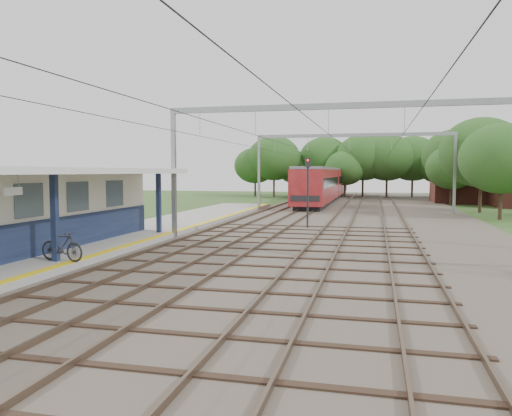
# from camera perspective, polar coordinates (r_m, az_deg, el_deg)

# --- Properties ---
(ground) EXTENTS (160.00, 160.00, 0.00)m
(ground) POSITION_cam_1_polar(r_m,az_deg,el_deg) (11.93, -15.19, -13.71)
(ground) COLOR #2D4C1E
(ground) RESTS_ON ground
(ballast_bed) EXTENTS (18.00, 90.00, 0.10)m
(ballast_bed) POSITION_cam_1_polar(r_m,az_deg,el_deg) (40.13, 11.29, -1.04)
(ballast_bed) COLOR #473D33
(ballast_bed) RESTS_ON ground
(platform) EXTENTS (5.00, 52.00, 0.35)m
(platform) POSITION_cam_1_polar(r_m,az_deg,el_deg) (27.47, -14.92, -3.21)
(platform) COLOR gray
(platform) RESTS_ON ground
(yellow_stripe) EXTENTS (0.45, 52.00, 0.01)m
(yellow_stripe) POSITION_cam_1_polar(r_m,az_deg,el_deg) (26.45, -10.63, -3.03)
(yellow_stripe) COLOR yellow
(yellow_stripe) RESTS_ON platform
(station_building) EXTENTS (3.41, 18.00, 3.40)m
(station_building) POSITION_cam_1_polar(r_m,az_deg,el_deg) (22.28, -26.77, -0.37)
(station_building) COLOR beige
(station_building) RESTS_ON platform
(canopy) EXTENTS (6.40, 20.00, 3.44)m
(canopy) POSITION_cam_1_polar(r_m,az_deg,el_deg) (20.75, -26.36, 3.76)
(canopy) COLOR #131D3C
(canopy) RESTS_ON platform
(rail_tracks) EXTENTS (11.80, 88.00, 0.15)m
(rail_tracks) POSITION_cam_1_polar(r_m,az_deg,el_deg) (40.29, 7.74, -0.80)
(rail_tracks) COLOR brown
(rail_tracks) RESTS_ON ballast_bed
(catenary_system) EXTENTS (17.22, 88.00, 7.00)m
(catenary_system) POSITION_cam_1_polar(r_m,az_deg,el_deg) (35.34, 10.12, 7.15)
(catenary_system) COLOR gray
(catenary_system) RESTS_ON ground
(tree_band) EXTENTS (31.72, 30.88, 8.82)m
(tree_band) POSITION_cam_1_polar(r_m,az_deg,el_deg) (67.10, 12.13, 5.17)
(tree_band) COLOR #382619
(tree_band) RESTS_ON ground
(house_far) EXTENTS (8.00, 6.12, 8.66)m
(house_far) POSITION_cam_1_polar(r_m,az_deg,el_deg) (62.82, 23.16, 3.46)
(house_far) COLOR brown
(house_far) RESTS_ON ground
(bicycle) EXTENTS (1.95, 0.80, 1.14)m
(bicycle) POSITION_cam_1_polar(r_m,az_deg,el_deg) (19.65, -21.32, -4.06)
(bicycle) COLOR black
(bicycle) RESTS_ON platform
(train) EXTENTS (3.07, 38.26, 4.03)m
(train) POSITION_cam_1_polar(r_m,az_deg,el_deg) (62.86, 8.02, 2.85)
(train) COLOR black
(train) RESTS_ON ballast_bed
(signal_post) EXTENTS (0.35, 0.31, 4.48)m
(signal_post) POSITION_cam_1_polar(r_m,az_deg,el_deg) (31.59, 5.94, 2.73)
(signal_post) COLOR black
(signal_post) RESTS_ON ground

